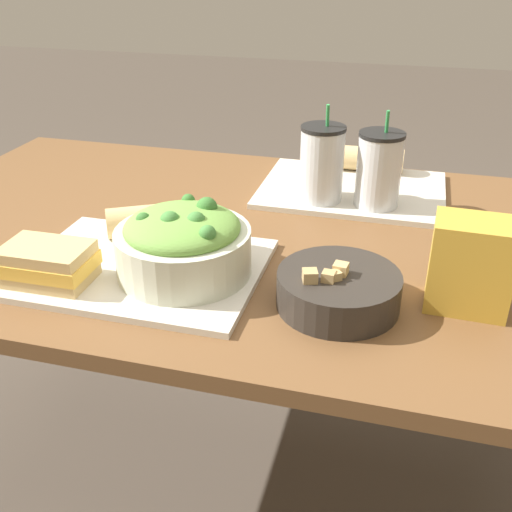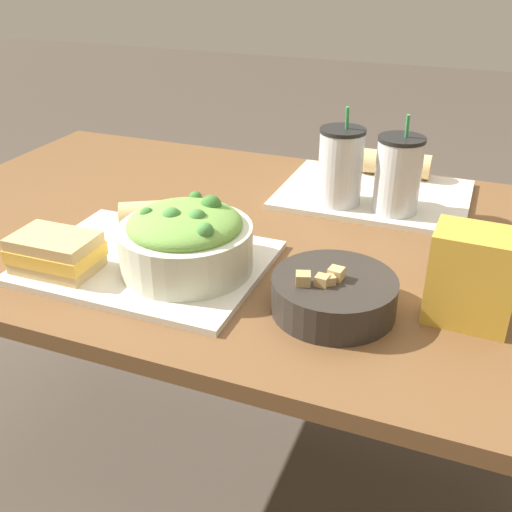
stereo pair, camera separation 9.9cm
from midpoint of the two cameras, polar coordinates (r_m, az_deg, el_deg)
name	(u,v)px [view 2 (the right image)]	position (r m, az deg, el deg)	size (l,w,h in m)	color
ground_plane	(251,481)	(1.66, 1.31, -20.72)	(12.00, 12.00, 0.00)	#4C4238
dining_table	(249,266)	(1.25, 1.63, -0.98)	(1.49, 0.90, 0.73)	brown
tray_near	(148,262)	(1.08, -7.65, -0.64)	(0.41, 0.32, 0.01)	beige
tray_far	(374,194)	(1.40, 13.18, 5.70)	(0.41, 0.32, 0.01)	beige
salad_bowl	(186,239)	(1.01, -3.94, 1.57)	(0.23, 0.23, 0.12)	beige
soup_bowl	(334,294)	(0.94, 10.42, -3.63)	(0.19, 0.19, 0.08)	#2D2823
sandwich_near	(56,252)	(1.06, -16.05, 0.25)	(0.15, 0.10, 0.06)	tan
baguette_near	(166,215)	(1.17, -6.16, 3.84)	(0.18, 0.14, 0.06)	tan
baguette_far	(397,164)	(1.50, 15.20, 8.42)	(0.16, 0.06, 0.06)	tan
drink_cup_dark	(340,169)	(1.29, 10.25, 8.13)	(0.10, 0.10, 0.21)	silver
drink_cup_red	(398,177)	(1.28, 15.55, 7.21)	(0.10, 0.10, 0.20)	silver
chip_bag	(472,277)	(0.96, 22.70, -1.94)	(0.13, 0.09, 0.15)	gold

